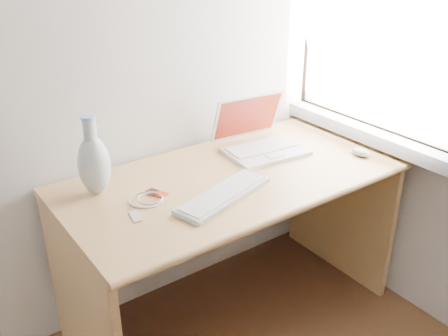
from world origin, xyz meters
TOP-DOWN VIEW (x-y plane):
  - window at (1.72, 1.30)m, footprint 0.11×0.99m
  - desk at (0.99, 1.46)m, footprint 1.40×0.70m
  - laptop at (1.24, 1.51)m, footprint 0.37×0.32m
  - external_keyboard at (0.85, 1.24)m, footprint 0.45×0.24m
  - mouse at (1.56, 1.20)m, footprint 0.06×0.10m
  - ipod at (0.66, 1.42)m, footprint 0.07×0.09m
  - cable_coil at (0.60, 1.39)m, footprint 0.16×0.16m
  - remote at (0.51, 1.31)m, footprint 0.04×0.08m
  - vase at (0.48, 1.56)m, footprint 0.12×0.12m

SIDE VIEW (x-z plane):
  - desk at x=0.99m, z-range 0.16..0.90m
  - remote at x=0.51m, z-range 0.74..0.75m
  - cable_coil at x=0.60m, z-range 0.74..0.75m
  - ipod at x=0.66m, z-range 0.74..0.75m
  - external_keyboard at x=0.85m, z-range 0.74..0.76m
  - mouse at x=1.56m, z-range 0.74..0.77m
  - laptop at x=1.24m, z-range 0.68..0.91m
  - vase at x=0.48m, z-range 0.71..1.02m
  - window at x=1.72m, z-range 0.72..1.83m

